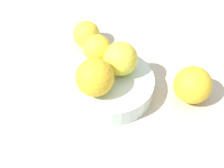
% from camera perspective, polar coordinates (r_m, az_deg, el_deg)
% --- Properties ---
extents(ground_plane, '(1.10, 1.10, 0.02)m').
position_cam_1_polar(ground_plane, '(0.63, 0.00, -2.10)').
color(ground_plane, '#BCB29E').
extents(fruit_bowl, '(0.17, 0.17, 0.04)m').
position_cam_1_polar(fruit_bowl, '(0.61, 0.00, -0.33)').
color(fruit_bowl, silver).
rests_on(fruit_bowl, ground_plane).
extents(orange_in_bowl_0, '(0.07, 0.07, 0.07)m').
position_cam_1_polar(orange_in_bowl_0, '(0.54, -3.42, 1.31)').
color(orange_in_bowl_0, yellow).
rests_on(orange_in_bowl_0, fruit_bowl).
extents(orange_in_bowl_1, '(0.07, 0.07, 0.07)m').
position_cam_1_polar(orange_in_bowl_1, '(0.58, 1.69, 4.99)').
color(orange_in_bowl_1, yellow).
rests_on(orange_in_bowl_1, fruit_bowl).
extents(orange_in_bowl_2, '(0.06, 0.06, 0.06)m').
position_cam_1_polar(orange_in_bowl_2, '(0.61, -2.92, 6.96)').
color(orange_in_bowl_2, yellow).
rests_on(orange_in_bowl_2, fruit_bowl).
extents(orange_loose_0, '(0.06, 0.06, 0.06)m').
position_cam_1_polar(orange_loose_0, '(0.71, -5.08, 9.76)').
color(orange_loose_0, yellow).
rests_on(orange_loose_0, ground_plane).
extents(orange_loose_1, '(0.08, 0.08, 0.08)m').
position_cam_1_polar(orange_loose_1, '(0.61, 15.66, -0.20)').
color(orange_loose_1, yellow).
rests_on(orange_loose_1, ground_plane).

